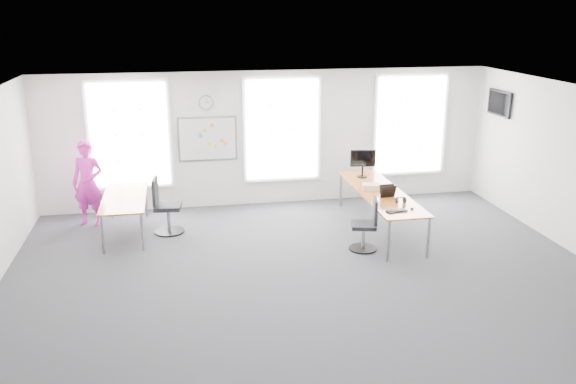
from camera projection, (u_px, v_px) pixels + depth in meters
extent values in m
plane|color=#26272B|center=(306.00, 275.00, 10.24)|extent=(10.00, 10.00, 0.00)
plane|color=white|center=(308.00, 96.00, 9.36)|extent=(10.00, 10.00, 0.00)
plane|color=white|center=(269.00, 138.00, 13.56)|extent=(10.00, 0.00, 10.00)
plane|color=white|center=(393.00, 304.00, 6.04)|extent=(10.00, 0.00, 10.00)
cube|color=silver|center=(129.00, 135.00, 12.94)|extent=(1.60, 0.06, 2.20)
cube|color=silver|center=(282.00, 129.00, 13.52)|extent=(1.60, 0.06, 2.20)
cube|color=silver|center=(410.00, 125.00, 14.05)|extent=(1.60, 0.06, 2.20)
cube|color=#B97020|center=(380.00, 192.00, 12.10)|extent=(0.87, 3.26, 0.03)
cylinder|color=gray|center=(388.00, 241.00, 10.68)|extent=(0.05, 0.05, 0.76)
cylinder|color=gray|center=(429.00, 238.00, 10.81)|extent=(0.05, 0.05, 0.76)
cylinder|color=gray|center=(341.00, 190.00, 13.63)|extent=(0.05, 0.05, 0.76)
cylinder|color=gray|center=(373.00, 188.00, 13.76)|extent=(0.05, 0.05, 0.76)
cube|color=#B97020|center=(124.00, 198.00, 11.89)|extent=(0.83, 2.07, 0.03)
cylinder|color=gray|center=(102.00, 235.00, 11.02)|extent=(0.05, 0.05, 0.72)
cylinder|color=gray|center=(142.00, 232.00, 11.15)|extent=(0.05, 0.05, 0.72)
cylinder|color=gray|center=(112.00, 202.00, 12.85)|extent=(0.05, 0.05, 0.72)
cylinder|color=gray|center=(146.00, 200.00, 12.98)|extent=(0.05, 0.05, 0.72)
cylinder|color=black|center=(363.00, 248.00, 11.31)|extent=(0.52, 0.52, 0.03)
cylinder|color=gray|center=(363.00, 237.00, 11.24)|extent=(0.06, 0.06, 0.42)
cube|color=black|center=(364.00, 225.00, 11.17)|extent=(0.53, 0.53, 0.07)
cube|color=black|center=(375.00, 211.00, 11.08)|extent=(0.15, 0.42, 0.45)
cylinder|color=black|center=(170.00, 231.00, 12.16)|extent=(0.60, 0.60, 0.03)
cylinder|color=gray|center=(169.00, 219.00, 12.08)|extent=(0.07, 0.07, 0.48)
cube|color=black|center=(168.00, 206.00, 12.00)|extent=(0.56, 0.56, 0.08)
cube|color=black|center=(155.00, 191.00, 11.89)|extent=(0.11, 0.49, 0.52)
imported|color=#D724AC|center=(88.00, 183.00, 12.35)|extent=(0.74, 0.59, 1.76)
cube|color=silver|center=(208.00, 139.00, 13.28)|extent=(1.20, 0.03, 0.90)
cylinder|color=gray|center=(206.00, 102.00, 13.04)|extent=(0.30, 0.04, 0.30)
cube|color=black|center=(500.00, 103.00, 13.26)|extent=(0.06, 0.90, 0.55)
cube|color=black|center=(397.00, 211.00, 10.93)|extent=(0.42, 0.26, 0.02)
ellipsoid|color=black|center=(412.00, 208.00, 11.03)|extent=(0.08, 0.11, 0.04)
cylinder|color=black|center=(404.00, 207.00, 11.17)|extent=(0.07, 0.07, 0.01)
cylinder|color=black|center=(397.00, 201.00, 11.38)|extent=(0.04, 0.10, 0.10)
cylinder|color=black|center=(405.00, 200.00, 11.41)|extent=(0.04, 0.10, 0.10)
cylinder|color=gold|center=(397.00, 201.00, 11.38)|extent=(0.01, 0.11, 0.11)
cube|color=black|center=(401.00, 197.00, 11.38)|extent=(0.18, 0.02, 0.02)
cube|color=black|center=(387.00, 190.00, 11.74)|extent=(0.31, 0.10, 0.25)
cube|color=orange|center=(388.00, 192.00, 11.68)|extent=(0.29, 0.12, 0.22)
cube|color=black|center=(389.00, 192.00, 11.66)|extent=(0.31, 0.12, 0.24)
cube|color=beige|center=(371.00, 187.00, 12.21)|extent=(0.38, 0.32, 0.11)
cylinder|color=black|center=(362.00, 177.00, 13.12)|extent=(0.22, 0.22, 0.02)
cylinder|color=black|center=(362.00, 172.00, 13.09)|extent=(0.04, 0.04, 0.22)
cube|color=black|center=(363.00, 158.00, 12.98)|extent=(0.54, 0.11, 0.36)
cube|color=black|center=(363.00, 159.00, 12.96)|extent=(0.50, 0.07, 0.32)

